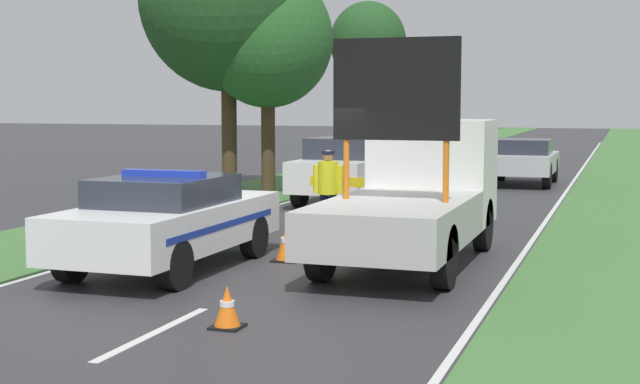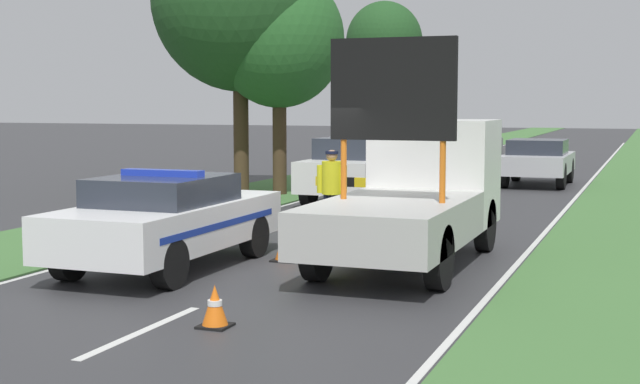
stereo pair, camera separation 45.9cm
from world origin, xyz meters
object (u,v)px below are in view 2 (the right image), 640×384
object	(u,v)px
traffic_cone_near_truck	(215,306)
queued_car_sedan_silver	(538,160)
traffic_cone_behind_barrier	(287,243)
roadside_tree_near_left	(279,40)
police_officer	(332,186)
work_truck	(416,193)
pedestrian_civilian	(391,183)
queued_car_van_white	(357,169)
traffic_cone_centre_front	(348,212)
roadside_tree_mid_left	(384,43)
police_car	(167,219)
queued_car_suv_grey	(471,146)
road_barrier	(375,188)
traffic_cone_near_police	(412,214)

from	to	relation	value
traffic_cone_near_truck	queued_car_sedan_silver	bearing A→B (deg)	86.46
traffic_cone_behind_barrier	queued_car_sedan_silver	size ratio (longest dim) A/B	0.16
traffic_cone_behind_barrier	roadside_tree_near_left	bearing A→B (deg)	114.00
traffic_cone_near_truck	police_officer	bearing A→B (deg)	98.99
work_truck	queued_car_sedan_silver	world-z (taller)	work_truck
pedestrian_civilian	queued_car_van_white	size ratio (longest dim) A/B	0.39
traffic_cone_centre_front	traffic_cone_behind_barrier	distance (m)	4.07
roadside_tree_mid_left	police_officer	bearing A→B (deg)	-76.43
police_car	queued_car_sedan_silver	world-z (taller)	police_car
police_car	queued_car_suv_grey	world-z (taller)	queued_car_suv_grey
traffic_cone_near_truck	traffic_cone_behind_barrier	bearing A→B (deg)	102.07
police_officer	roadside_tree_mid_left	world-z (taller)	roadside_tree_mid_left
road_barrier	traffic_cone_centre_front	size ratio (longest dim) A/B	3.89
traffic_cone_behind_barrier	roadside_tree_near_left	distance (m)	11.19
work_truck	pedestrian_civilian	bearing A→B (deg)	-63.89
road_barrier	roadside_tree_mid_left	xyz separation A→B (m)	(-4.65, 16.04, 3.97)
road_barrier	roadside_tree_near_left	size ratio (longest dim) A/B	0.41
police_car	work_truck	world-z (taller)	work_truck
traffic_cone_near_police	traffic_cone_centre_front	size ratio (longest dim) A/B	0.82
traffic_cone_near_truck	queued_car_sedan_silver	xyz separation A→B (m)	(1.20, 19.42, 0.53)
police_officer	traffic_cone_near_truck	bearing A→B (deg)	75.21
traffic_cone_behind_barrier	police_officer	bearing A→B (deg)	93.90
roadside_tree_mid_left	queued_car_sedan_silver	bearing A→B (deg)	-36.14
traffic_cone_behind_barrier	queued_car_van_white	bearing A→B (deg)	100.80
traffic_cone_near_police	traffic_cone_behind_barrier	size ratio (longest dim) A/B	0.87
police_car	roadside_tree_mid_left	bearing A→B (deg)	95.35
work_truck	roadside_tree_near_left	size ratio (longest dim) A/B	0.88
work_truck	traffic_cone_near_police	world-z (taller)	work_truck
work_truck	traffic_cone_near_truck	world-z (taller)	work_truck
road_barrier	queued_car_suv_grey	size ratio (longest dim) A/B	0.55
traffic_cone_centre_front	queued_car_suv_grey	size ratio (longest dim) A/B	0.14
pedestrian_civilian	queued_car_sedan_silver	bearing A→B (deg)	57.70
queued_car_van_white	pedestrian_civilian	bearing A→B (deg)	115.36
police_officer	queued_car_van_white	world-z (taller)	queued_car_van_white
road_barrier	pedestrian_civilian	world-z (taller)	pedestrian_civilian
police_officer	queued_car_van_white	bearing A→B (deg)	-99.93
queued_car_sedan_silver	pedestrian_civilian	bearing A→B (deg)	83.34
traffic_cone_near_truck	queued_car_van_white	distance (m)	13.00
queued_car_sedan_silver	roadside_tree_near_left	xyz separation A→B (m)	(-6.37, -5.59, 3.52)
queued_car_suv_grey	roadside_tree_mid_left	distance (m)	5.42
traffic_cone_behind_barrier	roadside_tree_mid_left	xyz separation A→B (m)	(-4.33, 19.85, 4.54)
road_barrier	roadside_tree_mid_left	size ratio (longest dim) A/B	0.39
police_officer	queued_car_van_white	distance (m)	6.00
pedestrian_civilian	queued_car_sedan_silver	distance (m)	11.75
road_barrier	traffic_cone_near_truck	xyz separation A→B (m)	(0.60, -8.08, -0.63)
police_car	queued_car_van_white	xyz separation A→B (m)	(-0.13, 9.72, 0.11)
pedestrian_civilian	queued_car_suv_grey	bearing A→B (deg)	70.85
pedestrian_civilian	police_car	bearing A→B (deg)	-140.94
traffic_cone_centre_front	police_car	bearing A→B (deg)	-102.22
queued_car_suv_grey	roadside_tree_mid_left	bearing A→B (deg)	35.57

